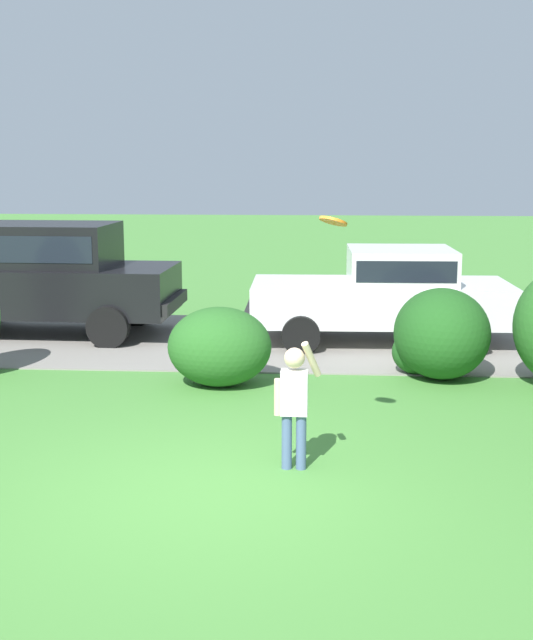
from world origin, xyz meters
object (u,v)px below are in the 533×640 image
object	(u,v)px
frisbee	(333,221)
child_thrower	(294,398)
parked_sedan	(387,292)
parked_suv	(42,273)

from	to	relation	value
frisbee	child_thrower	bearing A→B (deg)	-133.22
parked_sedan	child_thrower	bearing A→B (deg)	-102.17
parked_suv	frisbee	world-z (taller)	frisbee
parked_sedan	frisbee	distance (m)	5.90
child_thrower	frisbee	world-z (taller)	frisbee
parked_sedan	parked_suv	world-z (taller)	parked_suv
parked_suv	child_thrower	xyz separation A→B (m)	(4.55, -6.21, -0.36)
parked_suv	frisbee	size ratio (longest dim) A/B	16.15
child_thrower	frisbee	xyz separation A→B (m)	(0.35, 0.38, 1.67)
frisbee	parked_suv	bearing A→B (deg)	130.05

